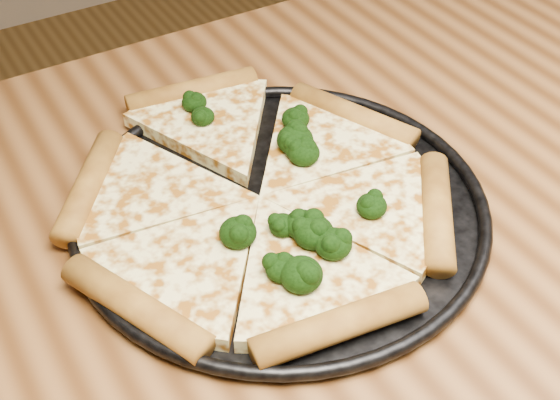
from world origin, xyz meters
TOP-DOWN VIEW (x-y plane):
  - dining_table at (0.00, 0.00)m, footprint 1.20×0.90m
  - pizza_pan at (-0.08, 0.11)m, footprint 0.37×0.37m
  - pizza at (-0.09, 0.13)m, footprint 0.36×0.37m
  - broccoli_florets at (-0.07, 0.10)m, footprint 0.15×0.28m

SIDE VIEW (x-z plane):
  - dining_table at x=0.00m, z-range 0.28..1.03m
  - pizza_pan at x=-0.08m, z-range 0.75..0.77m
  - pizza at x=-0.09m, z-range 0.75..0.78m
  - broccoli_florets at x=-0.07m, z-range 0.77..0.79m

